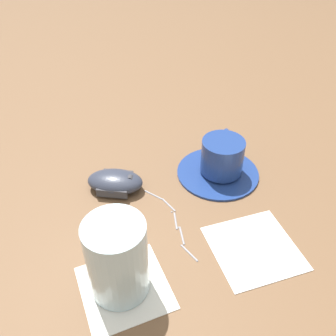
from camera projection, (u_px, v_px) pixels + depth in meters
ground_plane at (176, 221)px, 0.60m from camera, size 3.00×3.00×0.00m
saucer at (218, 172)px, 0.68m from camera, size 0.15×0.15×0.01m
coffee_cup at (222, 155)px, 0.66m from camera, size 0.10×0.08×0.06m
computer_mouse at (115, 182)px, 0.64m from camera, size 0.09×0.11×0.03m
mouse_cable at (172, 220)px, 0.59m from camera, size 0.17×0.04×0.00m
napkin_under_glass at (125, 287)px, 0.50m from camera, size 0.12×0.12×0.00m
drinking_glass at (117, 258)px, 0.47m from camera, size 0.08×0.08×0.12m
napkin_spare at (254, 248)px, 0.55m from camera, size 0.12×0.12×0.00m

